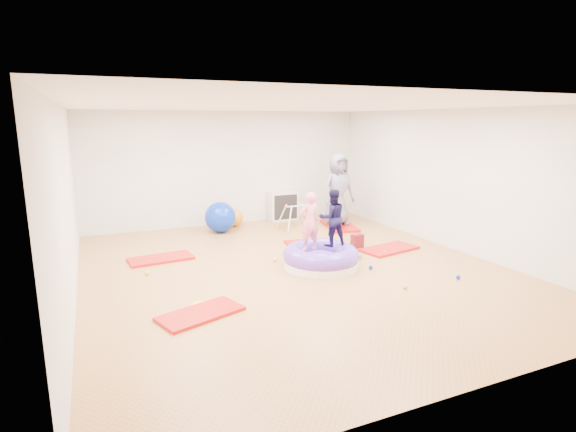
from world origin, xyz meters
name	(u,v)px	position (x,y,z in m)	size (l,w,h in m)	color
room	(295,191)	(0.00, 0.00, 1.40)	(7.01, 8.01, 2.81)	#AC8740
gym_mat_front_left	(201,314)	(-1.96, -1.23, 0.02)	(1.11, 0.56, 0.05)	red
gym_mat_mid_left	(161,259)	(-2.08, 1.51, 0.02)	(1.15, 0.58, 0.05)	red
gym_mat_center_back	(303,247)	(0.72, 1.17, 0.02)	(1.06, 0.53, 0.04)	red
gym_mat_right	(389,249)	(2.25, 0.31, 0.02)	(1.19, 0.59, 0.05)	red
gym_mat_rear_right	(339,226)	(2.37, 2.51, 0.03)	(1.33, 0.66, 0.06)	red
inflatable_cushion	(321,258)	(0.48, -0.07, 0.17)	(1.36, 1.36, 0.43)	white
child_pink	(309,219)	(0.24, -0.08, 0.91)	(0.37, 0.25, 1.03)	pink
child_navy	(332,215)	(0.74, 0.01, 0.91)	(0.50, 0.39, 1.03)	black
adult_caregiver	(338,189)	(2.34, 2.57, 0.92)	(0.85, 0.55, 1.74)	slate
infant	(336,223)	(2.13, 2.26, 0.16)	(0.34, 0.35, 0.20)	#9CB3DB
ball_pit_balls	(335,258)	(0.92, 0.19, 0.04)	(4.73, 3.83, 0.07)	#0A2CBB
exercise_ball_blue	(220,217)	(-0.47, 3.15, 0.36)	(0.72, 0.72, 0.72)	#0A2CBB
exercise_ball_orange	(235,218)	(0.01, 3.60, 0.22)	(0.43, 0.43, 0.43)	orange
infant_play_gym	(296,213)	(1.31, 2.80, 0.38)	(0.74, 0.70, 0.57)	silver
cube_shelf	(283,206)	(1.40, 3.79, 0.37)	(0.75, 0.37, 0.75)	silver
balance_disc	(352,256)	(1.28, 0.17, 0.04)	(0.35, 0.35, 0.08)	teal
backpack	(357,241)	(1.75, 0.74, 0.14)	(0.24, 0.15, 0.28)	#9A0517
yellow_toy	(199,304)	(-1.90, -0.89, 0.02)	(0.20, 0.20, 0.03)	yellow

